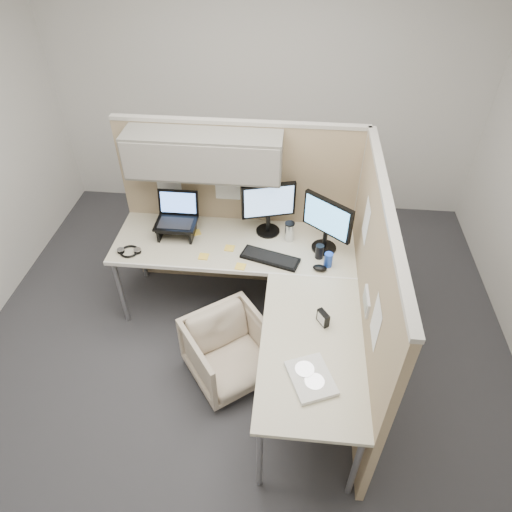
# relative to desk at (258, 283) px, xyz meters

# --- Properties ---
(ground) EXTENTS (4.50, 4.50, 0.00)m
(ground) POSITION_rel_desk_xyz_m (-0.12, -0.13, -0.69)
(ground) COLOR #313035
(ground) RESTS_ON ground
(partition_back) EXTENTS (2.00, 0.36, 1.63)m
(partition_back) POSITION_rel_desk_xyz_m (-0.34, 0.70, 0.41)
(partition_back) COLOR tan
(partition_back) RESTS_ON ground
(partition_right) EXTENTS (0.07, 2.03, 1.63)m
(partition_right) POSITION_rel_desk_xyz_m (0.78, -0.19, 0.13)
(partition_right) COLOR tan
(partition_right) RESTS_ON ground
(desk) EXTENTS (2.00, 1.98, 0.73)m
(desk) POSITION_rel_desk_xyz_m (0.00, 0.00, 0.00)
(desk) COLOR beige
(desk) RESTS_ON ground
(office_chair) EXTENTS (0.79, 0.78, 0.60)m
(office_chair) POSITION_rel_desk_xyz_m (-0.18, -0.34, -0.39)
(office_chair) COLOR beige
(office_chair) RESTS_ON ground
(monitor_left) EXTENTS (0.43, 0.20, 0.47)m
(monitor_left) POSITION_rel_desk_xyz_m (0.03, 0.59, 0.32)
(monitor_left) COLOR black
(monitor_left) RESTS_ON desk
(monitor_right) EXTENTS (0.37, 0.30, 0.47)m
(monitor_right) POSITION_rel_desk_xyz_m (0.50, 0.41, 0.32)
(monitor_right) COLOR black
(monitor_right) RESTS_ON desk
(laptop_station) EXTENTS (0.34, 0.29, 0.35)m
(laptop_station) POSITION_rel_desk_xyz_m (-0.72, 0.49, 0.18)
(laptop_station) COLOR black
(laptop_station) RESTS_ON desk
(keyboard) EXTENTS (0.49, 0.28, 0.02)m
(keyboard) POSITION_rel_desk_xyz_m (0.08, 0.23, 0.05)
(keyboard) COLOR black
(keyboard) RESTS_ON desk
(mouse) EXTENTS (0.12, 0.09, 0.04)m
(mouse) POSITION_rel_desk_xyz_m (0.47, 0.15, 0.06)
(mouse) COLOR black
(mouse) RESTS_ON desk
(travel_mug) EXTENTS (0.08, 0.08, 0.17)m
(travel_mug) POSITION_rel_desk_xyz_m (0.21, 0.50, 0.13)
(travel_mug) COLOR silver
(travel_mug) RESTS_ON desk
(soda_can_green) EXTENTS (0.07, 0.07, 0.12)m
(soda_can_green) POSITION_rel_desk_xyz_m (0.53, 0.20, 0.10)
(soda_can_green) COLOR #1E3FA5
(soda_can_green) RESTS_ON desk
(soda_can_silver) EXTENTS (0.07, 0.07, 0.12)m
(soda_can_silver) POSITION_rel_desk_xyz_m (0.46, 0.30, 0.10)
(soda_can_silver) COLOR black
(soda_can_silver) RESTS_ON desk
(sticky_note_b) EXTENTS (0.09, 0.09, 0.01)m
(sticky_note_b) POSITION_rel_desk_xyz_m (-0.15, 0.12, 0.05)
(sticky_note_b) COLOR yellow
(sticky_note_b) RESTS_ON desk
(sticky_note_d) EXTENTS (0.08, 0.08, 0.01)m
(sticky_note_d) POSITION_rel_desk_xyz_m (-0.26, 0.33, 0.05)
(sticky_note_d) COLOR yellow
(sticky_note_d) RESTS_ON desk
(sticky_note_c) EXTENTS (0.10, 0.10, 0.01)m
(sticky_note_c) POSITION_rel_desk_xyz_m (-0.57, 0.51, 0.05)
(sticky_note_c) COLOR yellow
(sticky_note_c) RESTS_ON desk
(sticky_note_a) EXTENTS (0.08, 0.08, 0.01)m
(sticky_note_a) POSITION_rel_desk_xyz_m (-0.45, 0.21, 0.05)
(sticky_note_a) COLOR yellow
(sticky_note_a) RESTS_ON desk
(headphones) EXTENTS (0.19, 0.16, 0.03)m
(headphones) POSITION_rel_desk_xyz_m (-1.06, 0.21, 0.06)
(headphones) COLOR black
(headphones) RESTS_ON desk
(paper_stack) EXTENTS (0.34, 0.38, 0.03)m
(paper_stack) POSITION_rel_desk_xyz_m (0.41, -0.85, 0.06)
(paper_stack) COLOR white
(paper_stack) RESTS_ON desk
(desk_clock) EXTENTS (0.09, 0.11, 0.10)m
(desk_clock) POSITION_rel_desk_xyz_m (0.48, -0.39, 0.09)
(desk_clock) COLOR black
(desk_clock) RESTS_ON desk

